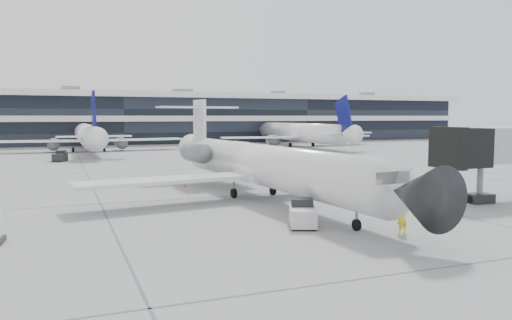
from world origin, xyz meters
name	(u,v)px	position (x,y,z in m)	size (l,w,h in m)	color
ground	(238,196)	(0.00, 0.00, 0.00)	(220.00, 220.00, 0.00)	gray
terminal	(118,121)	(0.00, 82.00, 5.00)	(170.00, 22.00, 10.00)	black
bg_jet_center	(88,151)	(-8.00, 55.00, 0.00)	(32.00, 40.00, 9.60)	white
bg_jet_right	(297,146)	(32.00, 55.00, 0.00)	(32.00, 40.00, 9.60)	white
regional_jet	(261,163)	(1.05, -1.98, 2.58)	(26.19, 32.72, 7.55)	white
ramp_worker	(402,217)	(3.60, -14.75, 0.89)	(0.65, 0.43, 1.78)	#FFF11A
baggage_tug	(303,215)	(-0.29, -11.33, 0.66)	(2.15, 2.66, 1.47)	silver
traffic_cone	(185,184)	(-2.72, 6.06, 0.25)	(0.46, 0.46, 0.52)	orange
far_tug	(60,157)	(-12.52, 35.59, 0.65)	(2.08, 2.62, 1.45)	black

